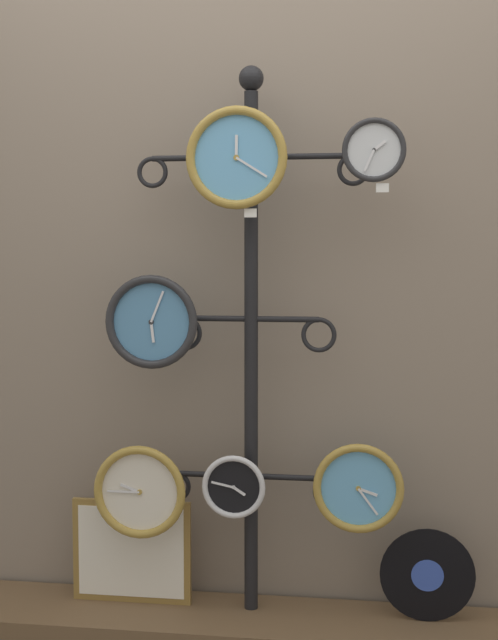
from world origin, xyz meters
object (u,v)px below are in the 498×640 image
object	(u,v)px
vinyl_record	(427,575)
picture_frame	(132,551)
clock_middle_left	(152,322)
clock_bottom_center	(234,487)
clock_top_center	(237,158)
display_stand	(251,413)
clock_bottom_left	(140,492)
clock_top_right	(374,150)
clock_bottom_right	(358,488)

from	to	relation	value
vinyl_record	picture_frame	distance (m)	1.01
clock_middle_left	clock_bottom_center	world-z (taller)	clock_middle_left
clock_top_center	display_stand	bearing A→B (deg)	75.22
clock_middle_left	picture_frame	size ratio (longest dim) A/B	0.74
vinyl_record	display_stand	bearing A→B (deg)	177.50
clock_bottom_left	vinyl_record	size ratio (longest dim) A/B	1.01
clock_top_right	vinyl_record	distance (m)	1.40
clock_bottom_center	vinyl_record	world-z (taller)	clock_bottom_center
clock_bottom_center	display_stand	bearing A→B (deg)	64.44
clock_top_center	clock_bottom_center	size ratio (longest dim) A/B	1.54
clock_top_right	clock_bottom_left	size ratio (longest dim) A/B	0.64
clock_bottom_right	picture_frame	world-z (taller)	clock_bottom_right
clock_middle_left	clock_bottom_center	size ratio (longest dim) A/B	1.47
clock_top_center	clock_bottom_center	xyz separation A→B (m)	(-0.01, 0.02, -1.07)
clock_top_center	clock_top_right	xyz separation A→B (m)	(0.43, 0.01, 0.02)
clock_top_center	clock_bottom_center	bearing A→B (deg)	121.51
clock_top_center	picture_frame	size ratio (longest dim) A/B	0.78
clock_bottom_right	vinyl_record	world-z (taller)	clock_bottom_right
clock_top_center	clock_bottom_right	bearing A→B (deg)	3.96
display_stand	clock_middle_left	size ratio (longest dim) A/B	6.05
clock_middle_left	clock_bottom_center	xyz separation A→B (m)	(0.28, -0.01, -0.54)
clock_middle_left	clock_bottom_center	distance (m)	0.61
clock_top_center	clock_bottom_center	world-z (taller)	clock_top_center
clock_middle_left	clock_bottom_right	distance (m)	0.87
clock_middle_left	clock_bottom_left	bearing A→B (deg)	-158.18
clock_top_center	clock_top_right	distance (m)	0.43
clock_bottom_left	clock_bottom_center	size ratio (longest dim) A/B	1.49
display_stand	clock_bottom_center	size ratio (longest dim) A/B	8.91
clock_top_center	clock_middle_left	world-z (taller)	clock_top_center
clock_middle_left	vinyl_record	distance (m)	1.24
display_stand	picture_frame	distance (m)	0.65
clock_bottom_center	clock_top_right	bearing A→B (deg)	-1.71
clock_top_center	clock_middle_left	xyz separation A→B (m)	(-0.29, 0.03, -0.53)
clock_bottom_right	picture_frame	xyz separation A→B (m)	(-0.79, 0.08, -0.28)
clock_top_right	clock_bottom_center	xyz separation A→B (m)	(-0.45, 0.01, -1.09)
clock_bottom_center	picture_frame	xyz separation A→B (m)	(-0.38, 0.09, -0.27)
clock_bottom_right	picture_frame	distance (m)	0.84
picture_frame	clock_top_right	bearing A→B (deg)	-6.97
clock_bottom_right	clock_top_center	bearing A→B (deg)	-176.04
clock_top_right	vinyl_record	xyz separation A→B (m)	(0.19, 0.08, -1.38)
picture_frame	clock_bottom_center	bearing A→B (deg)	-13.07
vinyl_record	picture_frame	xyz separation A→B (m)	(-1.01, 0.02, 0.02)
clock_top_center	clock_bottom_right	size ratio (longest dim) A/B	1.11
clock_top_right	clock_middle_left	size ratio (longest dim) A/B	0.64
display_stand	clock_bottom_center	world-z (taller)	display_stand
clock_bottom_center	vinyl_record	xyz separation A→B (m)	(0.64, 0.07, -0.29)
clock_top_right	vinyl_record	size ratio (longest dim) A/B	0.64
display_stand	vinyl_record	size ratio (longest dim) A/B	6.05
clock_top_right	picture_frame	size ratio (longest dim) A/B	0.48
display_stand	clock_bottom_left	distance (m)	0.46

